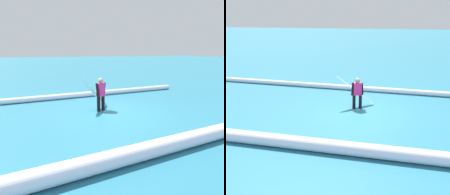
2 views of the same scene
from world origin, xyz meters
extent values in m
plane|color=teal|center=(0.00, 0.00, 0.00)|extent=(186.84, 186.84, 0.00)
cylinder|color=black|center=(0.36, -0.31, 0.30)|extent=(0.14, 0.14, 0.61)
cylinder|color=black|center=(0.10, -0.43, 0.30)|extent=(0.14, 0.14, 0.61)
cube|color=#D82672|center=(0.23, -0.37, 0.87)|extent=(0.39, 0.33, 0.53)
sphere|color=gray|center=(0.23, -0.37, 1.24)|extent=(0.22, 0.22, 0.22)
cylinder|color=black|center=(0.43, -0.28, 0.87)|extent=(0.09, 0.21, 0.57)
cylinder|color=black|center=(0.04, -0.46, 0.87)|extent=(0.09, 0.22, 0.57)
ellipsoid|color=white|center=(0.37, -0.68, 0.71)|extent=(1.70, 1.10, 1.45)
ellipsoid|color=blue|center=(0.37, -0.68, 0.71)|extent=(1.31, 0.78, 1.17)
cylinder|color=white|center=(2.21, -3.48, 0.14)|extent=(16.43, 0.29, 0.27)
cylinder|color=white|center=(2.76, 4.21, 0.20)|extent=(24.28, 1.34, 0.41)
camera|label=1|loc=(4.28, 8.23, 2.41)|focal=38.22mm
camera|label=2|loc=(-2.45, 11.51, 3.85)|focal=46.46mm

